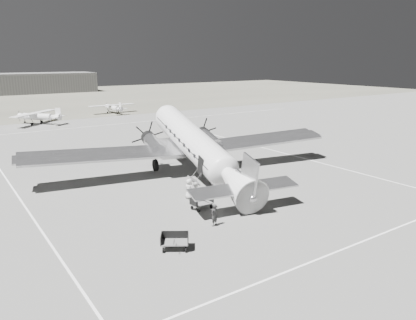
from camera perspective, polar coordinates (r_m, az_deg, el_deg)
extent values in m
plane|color=slate|center=(37.94, 4.85, -3.27)|extent=(260.00, 260.00, 0.00)
cube|color=white|center=(29.15, 22.65, -9.82)|extent=(60.00, 0.15, 0.01)
cube|color=white|center=(46.19, 16.51, -0.64)|extent=(0.15, 80.00, 0.01)
cube|color=white|center=(40.00, -25.70, -3.73)|extent=(0.15, 60.00, 0.01)
cube|color=white|center=(72.69, -15.42, 4.64)|extent=(90.00, 0.15, 0.01)
cube|color=#6A6859|center=(125.68, -23.75, 7.74)|extent=(260.00, 90.00, 0.01)
cube|color=#5F5F5F|center=(150.90, -23.82, 9.75)|extent=(42.00, 14.00, 6.00)
cube|color=#5F5F5F|center=(150.75, -23.95, 10.99)|extent=(42.00, 14.00, 0.60)
imported|color=#2D2D2D|center=(28.21, 0.87, -7.75)|extent=(0.67, 0.55, 1.58)
imported|color=silver|center=(32.18, -1.71, -4.69)|extent=(0.87, 1.02, 1.85)
imported|color=silver|center=(33.51, -2.68, -4.08)|extent=(0.80, 0.96, 1.69)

